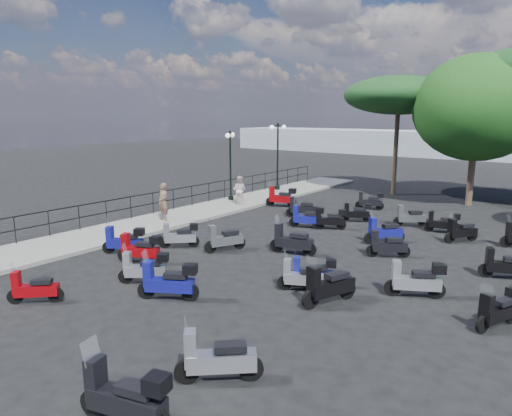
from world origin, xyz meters
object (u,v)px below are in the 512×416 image
Objects in this scene: scooter_7 at (224,239)px; scooter_11 at (169,282)px; scooter_6 at (180,236)px; scooter_20 at (384,232)px; scooter_8 at (307,217)px; scooter_17 at (125,397)px; scooter_0 at (34,289)px; scooter_5 at (145,269)px; scooter_18 at (416,280)px; scooter_13 at (313,273)px; scooter_25 at (507,265)px; woman at (163,202)px; broadleaf_tree at (477,108)px; scooter_2 at (124,241)px; scooter_21 at (443,223)px; scooter_19 at (387,246)px; scooter_24 at (499,310)px; scooter_4 at (302,208)px; scooter_22 at (217,359)px; scooter_15 at (356,213)px; lamp_post_1 at (230,161)px; scooter_16 at (410,217)px; lamp_post_2 at (278,152)px; scooter_12 at (302,277)px; scooter_14 at (292,241)px; scooter_3 at (282,197)px; pine_2 at (399,95)px; scooter_26 at (461,232)px; scooter_9 at (330,219)px; pedestrian_far at (239,190)px; scooter_23 at (328,286)px; scooter_10 at (370,201)px; scooter_1 at (140,249)px.

scooter_7 is 4.79m from scooter_11.
scooter_20 is (6.08, 5.39, 0.01)m from scooter_6.
scooter_17 is (4.63, -13.49, 0.05)m from scooter_8.
scooter_11 is at bearing -93.49° from scooter_0.
scooter_18 is at bearing -97.49° from scooter_5.
scooter_13 is 6.21m from scooter_25.
woman is 0.21× the size of broadleaf_tree.
scooter_17 reaches higher than scooter_25.
scooter_2 is at bearing 75.35° from scooter_18.
scooter_19 is at bearing 161.43° from scooter_21.
scooter_18 reaches higher than scooter_24.
scooter_4 is at bearing -31.78° from scooter_5.
scooter_22 reaches higher than scooter_25.
broadleaf_tree is (3.32, 7.73, 4.99)m from scooter_15.
scooter_22 is (11.80, -14.28, -1.96)m from lamp_post_1.
scooter_17 reaches higher than scooter_7.
scooter_16 reaches higher than scooter_25.
scooter_13 is at bearing 137.45° from scooter_19.
scooter_2 is at bearing 129.27° from scooter_21.
lamp_post_2 is 20.05m from scooter_0.
scooter_17 is (10.50, -10.12, -0.50)m from woman.
scooter_12 is 4.70m from scooter_19.
scooter_13 is (10.75, -8.86, -1.99)m from lamp_post_1.
scooter_14 is (7.47, -0.40, -0.55)m from woman.
woman is 9.33m from scooter_11.
scooter_3 is 10.25m from pine_2.
lamp_post_1 is at bearing 54.00° from scooter_16.
scooter_7 is at bearing 78.64° from scooter_26.
scooter_20 is at bearing -46.05° from scooter_11.
scooter_4 is 1.10× the size of scooter_20.
scooter_18 is 18.45m from pine_2.
woman reaches higher than scooter_9.
scooter_8 is 0.98× the size of scooter_11.
pedestrian_far is 12.13m from scooter_5.
scooter_10 is at bearing -50.36° from scooter_23.
scooter_8 is 0.21× the size of pine_2.
scooter_17 is 25.68m from pine_2.
scooter_12 is 0.80× the size of scooter_14.
scooter_25 is (3.77, 11.60, -0.07)m from scooter_17.
scooter_26 is at bearing -66.06° from scooter_1.
scooter_12 is at bearing -77.27° from pine_2.
scooter_26 is 0.17× the size of broadleaf_tree.
scooter_17 is at bearing -78.91° from pine_2.
scooter_12 is at bearing 161.44° from scooter_15.
scooter_3 is 17.24m from scooter_22.
scooter_3 is at bearing 46.27° from scooter_15.
scooter_22 is at bearing -153.07° from scooter_5.
scooter_11 is 12.79m from scooter_16.
scooter_0 is 0.16× the size of pine_2.
scooter_25 is 0.20× the size of pine_2.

